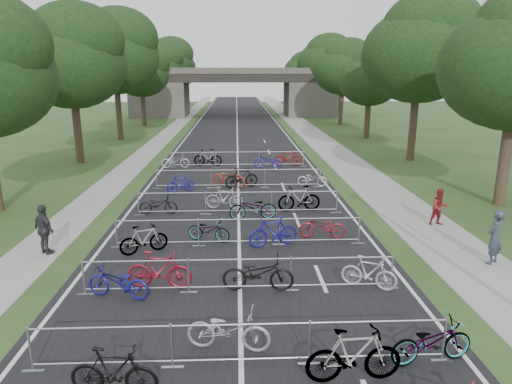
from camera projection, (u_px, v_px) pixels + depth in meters
road at (237, 127)px, 55.10m from camera, size 11.00×140.00×0.01m
sidewalk_right at (303, 127)px, 55.43m from camera, size 3.00×140.00×0.01m
sidewalk_left at (175, 127)px, 54.80m from camera, size 2.00×140.00×0.01m
lane_markings at (237, 127)px, 55.10m from camera, size 0.12×140.00×0.00m
overpass_bridge at (237, 92)px, 68.70m from camera, size 31.00×8.00×7.05m
tree_left_1 at (72, 59)px, 31.45m from camera, size 7.56×7.56×11.53m
tree_right_1 at (421, 51)px, 32.30m from camera, size 8.18×8.18×12.47m
tree_left_2 at (115, 54)px, 42.84m from camera, size 8.40×8.40×12.81m
tree_right_2 at (371, 77)px, 44.39m from camera, size 6.16×6.16×9.39m
tree_left_3 at (142, 72)px, 54.85m from camera, size 6.72×6.72×10.25m
tree_right_3 at (344, 68)px, 55.74m from camera, size 7.17×7.17×10.93m
tree_left_4 at (158, 66)px, 66.24m from camera, size 7.56×7.56×11.53m
tree_right_4 at (325, 62)px, 67.08m from camera, size 8.18×8.18×12.47m
tree_left_5 at (169, 62)px, 77.63m from camera, size 8.40×8.40×12.81m
tree_right_5 at (312, 75)px, 79.17m from camera, size 6.16×6.16×9.39m
tree_left_6 at (179, 72)px, 89.64m from camera, size 6.72×6.72×10.25m
tree_right_6 at (302, 70)px, 90.52m from camera, size 7.17×7.17×10.93m
barrier_row_1 at (241, 345)px, 10.13m from camera, size 9.70×0.08×1.10m
barrier_row_2 at (240, 275)px, 13.61m from camera, size 9.70×0.08×1.10m
barrier_row_3 at (239, 232)px, 17.28m from camera, size 9.70×0.08×1.10m
barrier_row_4 at (238, 203)px, 21.15m from camera, size 9.70×0.08×1.10m
barrier_row_5 at (238, 179)px, 25.98m from camera, size 9.70×0.08×1.10m
barrier_row_6 at (238, 159)px, 31.77m from camera, size 9.70×0.08×1.10m
bike_4 at (114, 372)px, 9.19m from camera, size 1.87×0.72×1.10m
bike_5 at (228, 330)px, 10.75m from camera, size 2.11×1.06×1.06m
bike_6 at (354, 356)px, 9.61m from camera, size 2.11×0.71×1.25m
bike_7 at (431, 342)px, 10.28m from camera, size 2.08×1.03×1.05m
bike_8 at (118, 282)px, 13.23m from camera, size 2.04×1.16×1.01m
bike_9 at (159, 270)px, 13.80m from camera, size 2.05×0.77×1.21m
bike_10 at (258, 273)px, 13.67m from camera, size 2.20×0.90×1.13m
bike_11 at (369, 273)px, 13.85m from camera, size 1.74×1.17×1.02m
bike_12 at (144, 239)px, 16.55m from camera, size 1.82×1.22×1.07m
bike_13 at (209, 230)px, 17.75m from camera, size 1.83×1.15×0.91m
bike_14 at (273, 232)px, 17.20m from camera, size 2.02×1.10×1.17m
bike_15 at (322, 227)px, 18.07m from camera, size 1.91×0.86×0.97m
bike_16 at (158, 205)px, 21.15m from camera, size 1.76×0.63×0.92m
bike_17 at (224, 198)px, 21.88m from camera, size 1.90×0.86×1.10m
bike_18 at (253, 208)px, 20.32m from camera, size 2.17×0.92×1.11m
bike_19 at (299, 199)px, 21.61m from camera, size 2.08×0.76×1.22m
bike_20 at (181, 184)px, 25.03m from camera, size 1.66×1.19×0.98m
bike_21 at (228, 178)px, 26.17m from camera, size 2.23×1.48×1.11m
bike_22 at (242, 178)px, 25.99m from camera, size 2.04×1.19×1.18m
bike_23 at (312, 179)px, 26.38m from camera, size 1.78×0.85×0.90m
bike_24 at (175, 161)px, 31.39m from camera, size 1.95×0.71×1.02m
bike_25 at (208, 158)px, 32.01m from camera, size 2.03×0.78×1.19m
bike_26 at (268, 161)px, 31.26m from camera, size 2.05×1.07×1.02m
bike_27 at (288, 157)px, 32.16m from camera, size 2.02×0.77×1.19m
pedestrian_a at (495, 237)px, 15.55m from camera, size 0.83×0.80×1.92m
pedestrian_b at (440, 208)px, 19.54m from camera, size 0.82×0.66×1.59m
pedestrian_c at (44, 230)px, 16.38m from camera, size 1.14×1.03×1.86m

